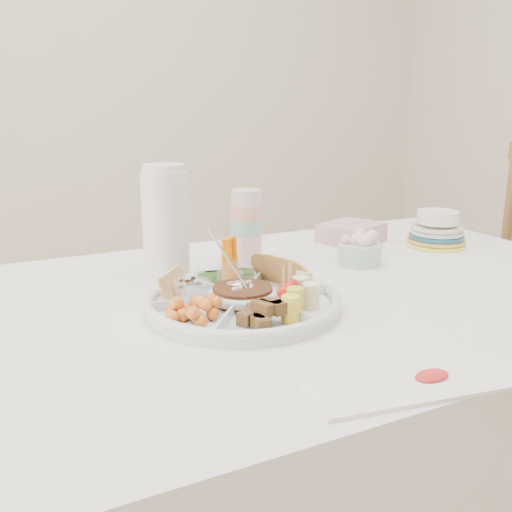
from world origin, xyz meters
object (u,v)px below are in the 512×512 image
party_tray (243,298)px  thermos (165,223)px  dining_table (308,439)px  plate_stack (437,228)px

party_tray → thermos: thermos is taller
dining_table → plate_stack: bearing=17.5°
party_tray → thermos: (-0.07, 0.25, 0.11)m
dining_table → plate_stack: plate_stack is taller
party_tray → plate_stack: (0.71, 0.22, 0.03)m
dining_table → party_tray: bearing=-165.0°
dining_table → plate_stack: 0.69m
dining_table → thermos: (-0.27, 0.20, 0.51)m
party_tray → plate_stack: size_ratio=2.33×
party_tray → dining_table: bearing=15.0°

